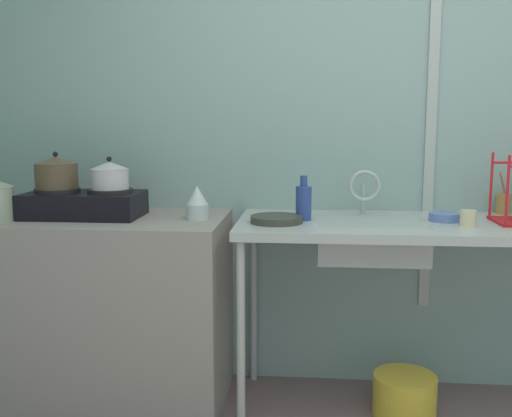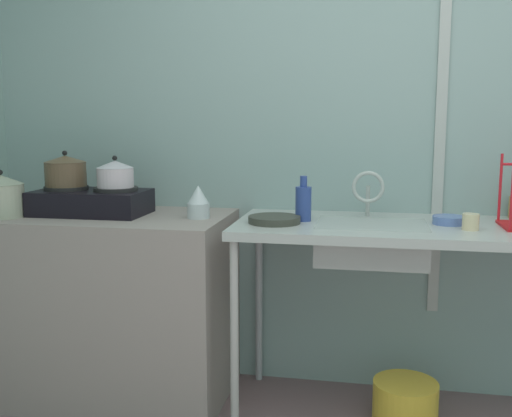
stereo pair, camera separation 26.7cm
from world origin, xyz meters
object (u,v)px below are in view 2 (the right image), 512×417
(percolator, at_px, (198,202))
(bucket_on_floor, at_px, (405,403))
(sink_basin, at_px, (371,242))
(stove, at_px, (91,201))
(cup_by_rack, at_px, (471,222))
(pot_beside_stove, at_px, (2,196))
(small_bowl_on_drainboard, at_px, (449,220))
(faucet, at_px, (368,189))
(frying_pan, at_px, (274,220))
(bottle_by_sink, at_px, (303,203))
(pot_on_right_burner, at_px, (115,174))
(pot_on_left_burner, at_px, (65,171))

(percolator, distance_m, bucket_on_floor, 1.29)
(sink_basin, bearing_deg, percolator, -179.61)
(sink_basin, bearing_deg, stove, 179.65)
(stove, relative_size, cup_by_rack, 7.79)
(pot_beside_stove, relative_size, small_bowl_on_drainboard, 1.60)
(faucet, distance_m, frying_pan, 0.47)
(bottle_by_sink, bearing_deg, frying_pan, -146.01)
(percolator, relative_size, cup_by_rack, 2.24)
(stove, bearing_deg, cup_by_rack, -2.98)
(pot_beside_stove, distance_m, bucket_on_floor, 2.06)
(percolator, relative_size, bucket_on_floor, 0.53)
(sink_basin, relative_size, bucket_on_floor, 1.66)
(pot_on_right_burner, height_order, small_bowl_on_drainboard, pot_on_right_burner)
(pot_beside_stove, relative_size, frying_pan, 0.96)
(percolator, distance_m, bottle_by_sink, 0.48)
(stove, xyz_separation_m, frying_pan, (0.90, -0.08, -0.05))
(stove, bearing_deg, pot_beside_stove, -157.08)
(bottle_by_sink, bearing_deg, pot_beside_stove, -173.44)
(sink_basin, bearing_deg, cup_by_rack, -11.59)
(pot_on_left_burner, distance_m, bucket_on_floor, 1.90)
(faucet, relative_size, cup_by_rack, 3.22)
(cup_by_rack, distance_m, small_bowl_on_drainboard, 0.14)
(faucet, relative_size, bottle_by_sink, 1.08)
(pot_on_right_burner, bearing_deg, bucket_on_floor, -1.77)
(pot_beside_stove, xyz_separation_m, cup_by_rack, (2.08, 0.07, -0.07))
(sink_basin, distance_m, cup_by_rack, 0.42)
(sink_basin, height_order, small_bowl_on_drainboard, small_bowl_on_drainboard)
(pot_beside_stove, height_order, sink_basin, pot_beside_stove)
(cup_by_rack, bearing_deg, bottle_by_sink, 172.44)
(pot_on_left_burner, xyz_separation_m, frying_pan, (1.03, -0.08, -0.19))
(pot_on_left_burner, bearing_deg, percolator, -1.14)
(pot_on_left_burner, bearing_deg, bottle_by_sink, 0.17)
(pot_on_right_burner, bearing_deg, pot_beside_stove, -162.53)
(stove, height_order, sink_basin, stove)
(small_bowl_on_drainboard, height_order, bucket_on_floor, small_bowl_on_drainboard)
(stove, relative_size, faucet, 2.42)
(pot_beside_stove, bearing_deg, frying_pan, 3.61)
(pot_on_left_burner, relative_size, faucet, 0.91)
(bucket_on_floor, bearing_deg, pot_on_left_burner, 178.51)
(pot_on_right_burner, xyz_separation_m, bottle_by_sink, (0.89, 0.00, -0.11))
(faucet, relative_size, frying_pan, 0.95)
(pot_on_left_burner, height_order, bottle_by_sink, pot_on_left_burner)
(pot_beside_stove, bearing_deg, faucet, 10.09)
(stove, relative_size, sink_basin, 1.11)
(pot_on_left_burner, relative_size, percolator, 1.30)
(pot_on_left_burner, distance_m, bottle_by_sink, 1.15)
(pot_beside_stove, xyz_separation_m, frying_pan, (1.27, 0.08, -0.08))
(bucket_on_floor, bearing_deg, stove, 178.38)
(percolator, xyz_separation_m, cup_by_rack, (1.18, -0.08, -0.04))
(pot_beside_stove, xyz_separation_m, sink_basin, (1.69, 0.15, -0.18))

